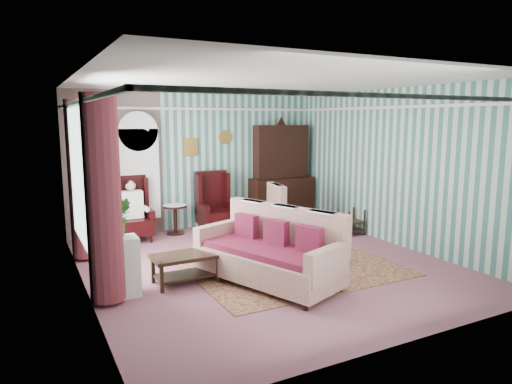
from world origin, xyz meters
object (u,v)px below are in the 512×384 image
dresser_hutch (282,170)px  round_side_table (175,220)px  nest_table (351,222)px  plant_stand (117,268)px  sofa (268,246)px  wingback_right (216,202)px  coffee_table (185,269)px  seated_woman (132,211)px  floral_armchair (261,212)px  wingback_left (132,209)px  bookcase (139,181)px

dresser_hutch → round_side_table: dresser_hutch is taller
nest_table → plant_stand: 5.02m
round_side_table → sofa: (0.30, -3.38, 0.25)m
wingback_right → plant_stand: 3.76m
coffee_table → sofa: bearing=-28.2°
seated_woman → floral_armchair: seated_woman is taller
wingback_left → wingback_right: same height
bookcase → nest_table: size_ratio=4.15×
dresser_hutch → plant_stand: 5.31m
round_side_table → wingback_right: bearing=-10.0°
dresser_hutch → nest_table: (0.57, -1.82, -0.91)m
dresser_hutch → sofa: dresser_hutch is taller
seated_woman → round_side_table: (0.90, 0.15, -0.29)m
wingback_left → bookcase: bearing=57.3°
bookcase → coffee_table: bearing=-91.7°
bookcase → sofa: bookcase is taller
plant_stand → floral_armchair: 3.59m
dresser_hutch → coffee_table: (-3.34, -2.94, -0.97)m
round_side_table → dresser_hutch: bearing=2.6°
wingback_right → sofa: 3.27m
bookcase → wingback_left: bearing=-122.7°
plant_stand → floral_armchair: floral_armchair is taller
dresser_hutch → bookcase: bearing=177.9°
floral_armchair → round_side_table: bearing=61.2°
bookcase → coffee_table: size_ratio=2.39×
bookcase → round_side_table: size_ratio=3.73×
dresser_hutch → floral_armchair: size_ratio=2.20×
seated_woman → dresser_hutch: bearing=4.4°
sofa → round_side_table: bearing=-15.9°
nest_table → round_side_table: bearing=151.8°
wingback_left → wingback_right: bearing=0.0°
dresser_hutch → nest_table: dresser_hutch is taller
dresser_hutch → coffee_table: size_ratio=2.52×
seated_woman → sofa: 3.44m
wingback_left → nest_table: (4.07, -1.55, -0.35)m
wingback_left → plant_stand: wingback_left is taller
nest_table → sofa: size_ratio=0.25×
seated_woman → plant_stand: bearing=-106.2°
floral_armchair → bookcase: bearing=66.2°
wingback_right → nest_table: wingback_right is taller
wingback_left → floral_armchair: wingback_left is taller
dresser_hutch → seated_woman: size_ratio=2.00×
wingback_left → sofa: size_ratio=0.57×
dresser_hutch → nest_table: size_ratio=4.37×
bookcase → wingback_left: size_ratio=1.79×
plant_stand → sofa: sofa is taller
plant_stand → floral_armchair: bearing=30.1°
bookcase → dresser_hutch: (3.25, -0.12, 0.06)m
round_side_table → plant_stand: bearing=-120.4°
bookcase → dresser_hutch: bearing=-2.1°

